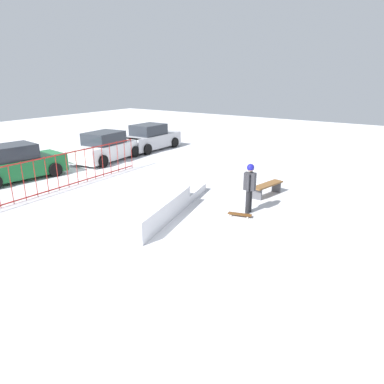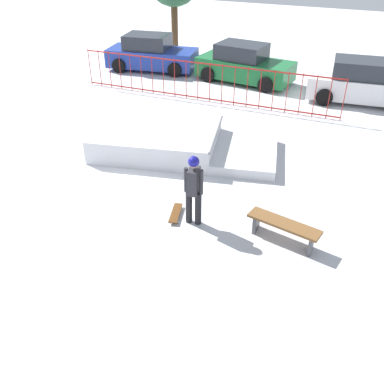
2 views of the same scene
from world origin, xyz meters
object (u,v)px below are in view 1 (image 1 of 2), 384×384
(skater, at_px, (250,185))
(parked_car_white, at_px, (107,148))
(parked_car_silver, at_px, (150,138))
(skate_ramp, at_px, (141,203))
(skateboard, at_px, (240,214))
(parked_car_green, at_px, (15,164))
(park_bench, at_px, (267,187))

(skater, xyz_separation_m, parked_car_white, (2.67, 9.94, -0.28))
(skater, xyz_separation_m, parked_car_silver, (6.38, 9.97, -0.28))
(skate_ramp, xyz_separation_m, parked_car_white, (4.74, 6.86, 0.41))
(skate_ramp, bearing_deg, skateboard, -75.69)
(skater, bearing_deg, parked_car_silver, 140.04)
(parked_car_green, bearing_deg, skate_ramp, -81.75)
(skate_ramp, xyz_separation_m, park_bench, (4.11, -2.89, 0.04))
(skate_ramp, bearing_deg, park_bench, -48.44)
(skater, distance_m, skateboard, 1.06)
(skate_ramp, xyz_separation_m, parked_car_silver, (8.45, 6.89, 0.41))
(park_bench, distance_m, parked_car_silver, 10.71)
(skate_ramp, relative_size, parked_car_green, 1.37)
(skater, relative_size, park_bench, 1.05)
(skateboard, xyz_separation_m, parked_car_silver, (6.88, 9.90, 0.65))
(skater, distance_m, parked_car_green, 10.73)
(skateboard, relative_size, parked_car_white, 0.19)
(skater, distance_m, parked_car_silver, 11.85)
(skater, height_order, parked_car_white, skater)
(skateboard, bearing_deg, skate_ramp, -167.69)
(park_bench, bearing_deg, skater, -174.76)
(parked_car_green, relative_size, parked_car_silver, 1.04)
(park_bench, height_order, parked_car_white, parked_car_white)
(parked_car_silver, bearing_deg, park_bench, -114.20)
(skateboard, bearing_deg, parked_car_white, 146.91)
(parked_car_green, bearing_deg, parked_car_silver, 3.43)
(skater, bearing_deg, parked_car_green, -175.18)
(skater, xyz_separation_m, parked_car_green, (-2.26, 10.48, -0.28))
(parked_car_green, bearing_deg, parked_car_white, 0.48)
(skater, distance_m, park_bench, 2.15)
(park_bench, xyz_separation_m, parked_car_silver, (4.34, 9.79, 0.37))
(park_bench, height_order, parked_car_silver, parked_car_silver)
(skateboard, xyz_separation_m, parked_car_green, (-1.76, 10.41, 0.65))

